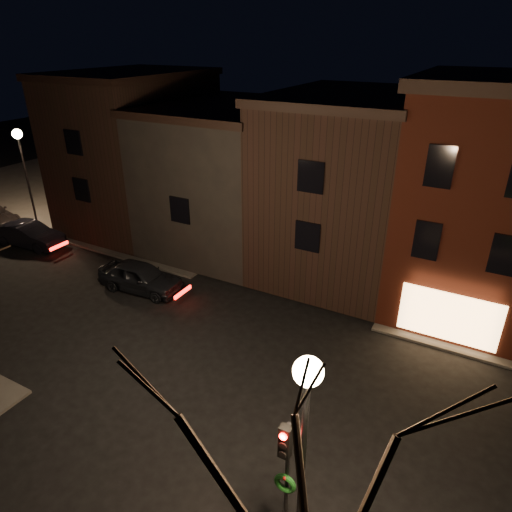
{
  "coord_description": "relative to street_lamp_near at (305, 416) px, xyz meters",
  "views": [
    {
      "loc": [
        8.59,
        -12.43,
        12.05
      ],
      "look_at": [
        -0.11,
        3.48,
        3.2
      ],
      "focal_mm": 32.0,
      "sensor_mm": 36.0,
      "label": 1
    }
  ],
  "objects": [
    {
      "name": "traffic_signal",
      "position": [
        -0.6,
        0.49,
        -2.37
      ],
      "size": [
        0.58,
        0.38,
        4.05
      ],
      "color": "black",
      "rests_on": "sidewalk_near_right"
    },
    {
      "name": "parked_car_a",
      "position": [
        -12.77,
        8.85,
        -4.41
      ],
      "size": [
        4.65,
        2.18,
        1.54
      ],
      "primitive_type": "imported",
      "rotation": [
        0.0,
        0.0,
        1.65
      ],
      "color": "black",
      "rests_on": "ground"
    },
    {
      "name": "row_building_a",
      "position": [
        -4.7,
        16.5,
        -0.34
      ],
      "size": [
        7.3,
        10.3,
        9.4
      ],
      "color": "black",
      "rests_on": "ground"
    },
    {
      "name": "parked_car_b",
      "position": [
        -22.59,
        9.7,
        -4.41
      ],
      "size": [
        4.81,
        2.19,
        1.53
      ],
      "primitive_type": "imported",
      "rotation": [
        0.0,
        0.0,
        1.7
      ],
      "color": "black",
      "rests_on": "ground"
    },
    {
      "name": "ground",
      "position": [
        -6.2,
        6.0,
        -5.18
      ],
      "size": [
        120.0,
        120.0,
        0.0
      ],
      "primitive_type": "plane",
      "color": "black",
      "rests_on": "ground"
    },
    {
      "name": "sidewalk_far_left",
      "position": [
        -26.2,
        26.0,
        -5.12
      ],
      "size": [
        30.0,
        30.0,
        0.12
      ],
      "primitive_type": "cube",
      "color": "#2D2B28",
      "rests_on": "ground"
    },
    {
      "name": "corner_building",
      "position": [
        1.8,
        15.47,
        0.22
      ],
      "size": [
        6.5,
        8.5,
        10.5
      ],
      "color": "#3D130A",
      "rests_on": "ground"
    },
    {
      "name": "row_building_b",
      "position": [
        -11.95,
        16.5,
        -0.85
      ],
      "size": [
        7.8,
        10.3,
        8.4
      ],
      "color": "black",
      "rests_on": "ground"
    },
    {
      "name": "row_building_c",
      "position": [
        -19.2,
        16.5,
        -0.09
      ],
      "size": [
        7.3,
        10.3,
        9.9
      ],
      "color": "black",
      "rests_on": "ground"
    },
    {
      "name": "street_lamp_near",
      "position": [
        0.0,
        0.0,
        0.0
      ],
      "size": [
        0.6,
        0.6,
        6.48
      ],
      "color": "black",
      "rests_on": "sidewalk_near_right"
    },
    {
      "name": "street_lamp_far",
      "position": [
        -25.2,
        12.2,
        0.0
      ],
      "size": [
        0.6,
        0.6,
        6.48
      ],
      "color": "black",
      "rests_on": "sidewalk_far_left"
    }
  ]
}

